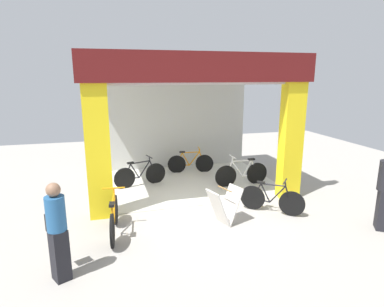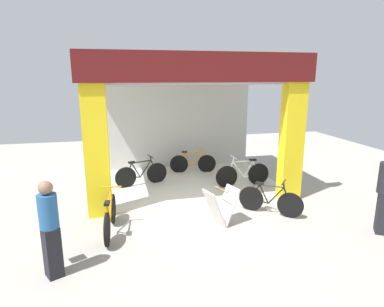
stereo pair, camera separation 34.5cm
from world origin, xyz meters
name	(u,v)px [view 2 (the right image)]	position (x,y,z in m)	size (l,w,h in m)	color
ground_plane	(200,206)	(0.00, 0.00, 0.00)	(18.86, 18.86, 0.00)	#9E9991
shop_facade	(185,118)	(0.00, 1.87, 2.02)	(5.63, 4.07, 3.76)	beige
bicycle_inside_0	(193,163)	(0.47, 2.88, 0.34)	(1.54, 0.43, 0.86)	black
bicycle_inside_1	(243,174)	(1.61, 1.19, 0.37)	(1.68, 0.46, 0.93)	black
bicycle_inside_2	(141,174)	(-1.33, 1.92, 0.36)	(1.57, 0.53, 0.89)	black
bicycle_parked_0	(110,217)	(-2.20, -1.01, 0.37)	(0.46, 1.69, 0.93)	black
bicycle_parked_1	(270,200)	(1.50, -0.84, 0.34)	(1.21, 1.02, 0.85)	black
sandwich_board_sign	(221,207)	(0.18, -1.13, 0.42)	(0.81, 0.65, 0.85)	silver
pedestrian_0	(50,229)	(-3.09, -2.33, 0.84)	(0.43, 0.56, 1.65)	black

